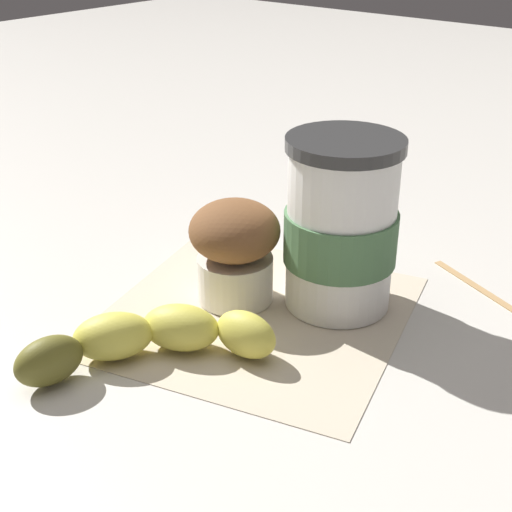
# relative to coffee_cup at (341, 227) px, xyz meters

# --- Properties ---
(ground_plane) EXTENTS (3.00, 3.00, 0.00)m
(ground_plane) POSITION_rel_coffee_cup_xyz_m (0.06, -0.04, -0.07)
(ground_plane) COLOR beige
(paper_napkin) EXTENTS (0.29, 0.29, 0.00)m
(paper_napkin) POSITION_rel_coffee_cup_xyz_m (0.06, -0.04, -0.07)
(paper_napkin) COLOR beige
(paper_napkin) RESTS_ON ground_plane
(coffee_cup) EXTENTS (0.09, 0.09, 0.14)m
(coffee_cup) POSITION_rel_coffee_cup_xyz_m (0.00, 0.00, 0.00)
(coffee_cup) COLOR white
(coffee_cup) RESTS_ON paper_napkin
(muffin) EXTENTS (0.08, 0.08, 0.09)m
(muffin) POSITION_rel_coffee_cup_xyz_m (0.05, -0.07, -0.02)
(muffin) COLOR white
(muffin) RESTS_ON paper_napkin
(banana) EXTENTS (0.16, 0.13, 0.04)m
(banana) POSITION_rel_coffee_cup_xyz_m (0.16, -0.06, -0.05)
(banana) COLOR #D6CC4C
(banana) RESTS_ON paper_napkin
(sugar_packet) EXTENTS (0.06, 0.06, 0.01)m
(sugar_packet) POSITION_rel_coffee_cup_xyz_m (-0.09, -0.06, -0.07)
(sugar_packet) COLOR #E0B27F
(sugar_packet) RESTS_ON ground_plane
(wooden_stirrer) EXTENTS (0.05, 0.10, 0.00)m
(wooden_stirrer) POSITION_rel_coffee_cup_xyz_m (-0.10, 0.08, -0.07)
(wooden_stirrer) COLOR tan
(wooden_stirrer) RESTS_ON ground_plane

